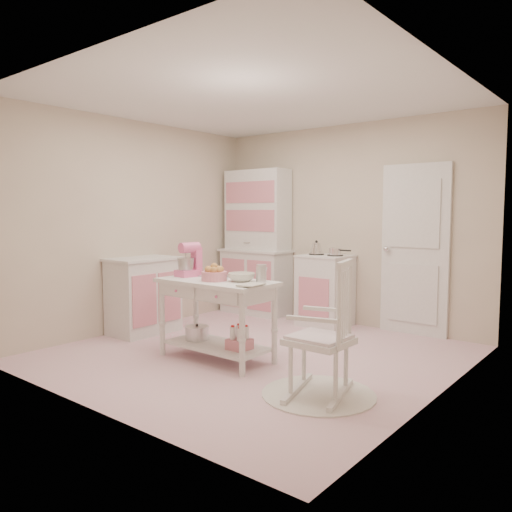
{
  "coord_description": "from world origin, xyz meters",
  "views": [
    {
      "loc": [
        3.2,
        -3.93,
        1.46
      ],
      "look_at": [
        -0.07,
        0.12,
        1.01
      ],
      "focal_mm": 35.0,
      "sensor_mm": 36.0,
      "label": 1
    }
  ],
  "objects_px": {
    "base_cabinet": "(144,295)",
    "bread_basket": "(214,276)",
    "hutch": "(256,242)",
    "stove": "(325,290)",
    "work_table": "(217,320)",
    "rocking_chair": "(319,328)",
    "stand_mixer": "(188,260)"
  },
  "relations": [
    {
      "from": "hutch",
      "to": "rocking_chair",
      "type": "xyz_separation_m",
      "value": [
        2.47,
        -2.24,
        -0.49
      ]
    },
    {
      "from": "hutch",
      "to": "base_cabinet",
      "type": "bearing_deg",
      "value": -99.72
    },
    {
      "from": "hutch",
      "to": "stove",
      "type": "bearing_deg",
      "value": -2.39
    },
    {
      "from": "stove",
      "to": "bread_basket",
      "type": "distance_m",
      "value": 2.08
    },
    {
      "from": "bread_basket",
      "to": "hutch",
      "type": "bearing_deg",
      "value": 119.24
    },
    {
      "from": "stand_mixer",
      "to": "base_cabinet",
      "type": "bearing_deg",
      "value": 173.84
    },
    {
      "from": "stove",
      "to": "stand_mixer",
      "type": "bearing_deg",
      "value": -103.31
    },
    {
      "from": "hutch",
      "to": "work_table",
      "type": "height_order",
      "value": "hutch"
    },
    {
      "from": "stove",
      "to": "bread_basket",
      "type": "relative_size",
      "value": 3.68
    },
    {
      "from": "work_table",
      "to": "stand_mixer",
      "type": "xyz_separation_m",
      "value": [
        -0.42,
        0.02,
        0.57
      ]
    },
    {
      "from": "hutch",
      "to": "base_cabinet",
      "type": "distance_m",
      "value": 1.91
    },
    {
      "from": "stove",
      "to": "work_table",
      "type": "bearing_deg",
      "value": -91.36
    },
    {
      "from": "hutch",
      "to": "bread_basket",
      "type": "relative_size",
      "value": 8.32
    },
    {
      "from": "base_cabinet",
      "to": "stand_mixer",
      "type": "bearing_deg",
      "value": -12.69
    },
    {
      "from": "bread_basket",
      "to": "work_table",
      "type": "bearing_deg",
      "value": 111.8
    },
    {
      "from": "hutch",
      "to": "stand_mixer",
      "type": "xyz_separation_m",
      "value": [
        0.73,
        -2.02,
        -0.07
      ]
    },
    {
      "from": "work_table",
      "to": "stand_mixer",
      "type": "relative_size",
      "value": 3.53
    },
    {
      "from": "hutch",
      "to": "stand_mixer",
      "type": "height_order",
      "value": "hutch"
    },
    {
      "from": "base_cabinet",
      "to": "bread_basket",
      "type": "height_order",
      "value": "base_cabinet"
    },
    {
      "from": "rocking_chair",
      "to": "work_table",
      "type": "height_order",
      "value": "rocking_chair"
    },
    {
      "from": "stand_mixer",
      "to": "bread_basket",
      "type": "distance_m",
      "value": 0.46
    },
    {
      "from": "base_cabinet",
      "to": "bread_basket",
      "type": "bearing_deg",
      "value": -11.61
    },
    {
      "from": "base_cabinet",
      "to": "work_table",
      "type": "relative_size",
      "value": 0.77
    },
    {
      "from": "hutch",
      "to": "work_table",
      "type": "relative_size",
      "value": 1.73
    },
    {
      "from": "stove",
      "to": "base_cabinet",
      "type": "relative_size",
      "value": 1.0
    },
    {
      "from": "rocking_chair",
      "to": "stand_mixer",
      "type": "distance_m",
      "value": 1.8
    },
    {
      "from": "stove",
      "to": "work_table",
      "type": "height_order",
      "value": "stove"
    },
    {
      "from": "stand_mixer",
      "to": "work_table",
      "type": "bearing_deg",
      "value": 3.8
    },
    {
      "from": "stand_mixer",
      "to": "hutch",
      "type": "bearing_deg",
      "value": 116.42
    },
    {
      "from": "rocking_chair",
      "to": "stand_mixer",
      "type": "bearing_deg",
      "value": 157.16
    },
    {
      "from": "hutch",
      "to": "stand_mixer",
      "type": "relative_size",
      "value": 6.12
    },
    {
      "from": "hutch",
      "to": "stove",
      "type": "xyz_separation_m",
      "value": [
        1.2,
        -0.05,
        -0.58
      ]
    }
  ]
}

